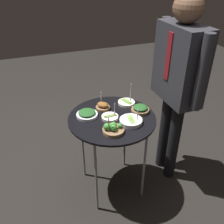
# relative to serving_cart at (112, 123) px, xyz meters

# --- Properties ---
(ground_plane) EXTENTS (8.00, 8.00, 0.00)m
(ground_plane) POSITION_rel_serving_cart_xyz_m (0.00, 0.00, -0.71)
(ground_plane) COLOR black
(serving_cart) EXTENTS (0.70, 0.70, 0.76)m
(serving_cart) POSITION_rel_serving_cart_xyz_m (0.00, 0.00, 0.00)
(serving_cart) COLOR black
(serving_cart) RESTS_ON ground_plane
(bowl_broccoli_near_rim) EXTENTS (0.16, 0.16, 0.15)m
(bowl_broccoli_near_rim) POSITION_rel_serving_cart_xyz_m (0.19, -0.06, 0.08)
(bowl_broccoli_near_rim) COLOR brown
(bowl_broccoli_near_rim) RESTS_ON serving_cart
(bowl_asparagus_far_rim) EXTENTS (0.15, 0.15, 0.18)m
(bowl_asparagus_far_rim) POSITION_rel_serving_cart_xyz_m (-0.16, 0.19, 0.07)
(bowl_asparagus_far_rim) COLOR silver
(bowl_asparagus_far_rim) RESTS_ON serving_cart
(bowl_spinach_front_left) EXTENTS (0.17, 0.17, 0.05)m
(bowl_spinach_front_left) POSITION_rel_serving_cart_xyz_m (-0.09, -0.18, 0.08)
(bowl_spinach_front_left) COLOR silver
(bowl_spinach_front_left) RESTS_ON serving_cart
(bowl_asparagus_back_left) EXTENTS (0.18, 0.18, 0.12)m
(bowl_asparagus_back_left) POSITION_rel_serving_cart_xyz_m (0.12, 0.11, 0.07)
(bowl_asparagus_back_left) COLOR silver
(bowl_asparagus_back_left) RESTS_ON serving_cart
(bowl_roast_front_center) EXTENTS (0.12, 0.12, 0.15)m
(bowl_roast_front_center) POSITION_rel_serving_cart_xyz_m (-0.14, -0.03, 0.08)
(bowl_roast_front_center) COLOR brown
(bowl_roast_front_center) RESTS_ON serving_cart
(bowl_spinach_mid_left) EXTENTS (0.15, 0.15, 0.06)m
(bowl_spinach_mid_left) POSITION_rel_serving_cart_xyz_m (-0.00, 0.24, 0.08)
(bowl_spinach_mid_left) COLOR brown
(bowl_spinach_mid_left) RESTS_ON serving_cart
(bowl_asparagus_mid_right) EXTENTS (0.13, 0.13, 0.14)m
(bowl_asparagus_mid_right) POSITION_rel_serving_cart_xyz_m (0.01, -0.02, 0.07)
(bowl_asparagus_mid_right) COLOR silver
(bowl_asparagus_mid_right) RESTS_ON serving_cart
(waiter_figure) EXTENTS (0.61, 0.23, 1.65)m
(waiter_figure) POSITION_rel_serving_cart_xyz_m (-0.01, 0.58, 0.34)
(waiter_figure) COLOR black
(waiter_figure) RESTS_ON ground_plane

